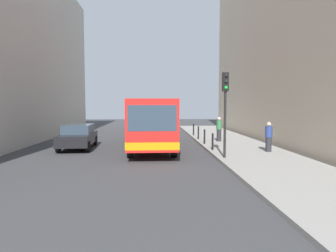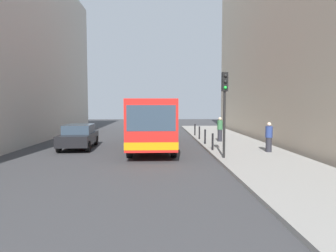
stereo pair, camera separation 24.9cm
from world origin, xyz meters
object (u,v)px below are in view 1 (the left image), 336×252
object	(u,v)px
pedestrian_mid_sidewalk	(219,129)
traffic_light	(225,99)
bus	(152,120)
bollard_mid	(205,137)
pedestrian_near_signal	(269,137)
bollard_near	(213,142)
bollard_farthest	(194,130)
car_beside_bus	(78,136)
bollard_far	(198,133)

from	to	relation	value
pedestrian_mid_sidewalk	traffic_light	bearing A→B (deg)	77.49
bus	bollard_mid	size ratio (longest dim) A/B	11.64
bollard_mid	pedestrian_near_signal	bearing A→B (deg)	-49.55
bollard_near	bollard_farthest	world-z (taller)	same
car_beside_bus	bollard_farthest	bearing A→B (deg)	-145.27
bollard_farthest	traffic_light	bearing A→B (deg)	-89.46
bollard_farthest	pedestrian_mid_sidewalk	xyz separation A→B (m)	(1.24, -4.16, 0.37)
bus	pedestrian_near_signal	size ratio (longest dim) A/B	6.85
traffic_light	bollard_mid	distance (m)	5.73
bollard_far	bollard_near	bearing A→B (deg)	-90.00
pedestrian_mid_sidewalk	bollard_mid	bearing A→B (deg)	43.53
bollard_far	pedestrian_mid_sidewalk	xyz separation A→B (m)	(1.24, -1.44, 0.37)
traffic_light	pedestrian_mid_sidewalk	distance (m)	6.89
bollard_farthest	pedestrian_mid_sidewalk	distance (m)	4.36
car_beside_bus	bollard_mid	world-z (taller)	car_beside_bus
car_beside_bus	bollard_farthest	distance (m)	10.15
bollard_far	pedestrian_near_signal	bearing A→B (deg)	-64.53
bollard_mid	pedestrian_near_signal	world-z (taller)	pedestrian_near_signal
bollard_mid	bollard_farthest	size ratio (longest dim) A/B	1.00
bollard_mid	bollard_far	distance (m)	2.73
bollard_near	bollard_mid	distance (m)	2.73
car_beside_bus	bollard_farthest	size ratio (longest dim) A/B	4.73
bollard_mid	pedestrian_mid_sidewalk	size ratio (longest dim) A/B	0.56
bollard_far	pedestrian_near_signal	size ratio (longest dim) A/B	0.59
traffic_light	pedestrian_near_signal	bearing A→B (deg)	31.70
bollard_mid	bollard_farthest	xyz separation A→B (m)	(0.00, 5.45, 0.00)
traffic_light	bollard_near	bearing A→B (deg)	92.31
bus	bollard_farthest	world-z (taller)	bus
bollard_near	bollard_mid	xyz separation A→B (m)	(0.00, 2.73, 0.00)
car_beside_bus	pedestrian_near_signal	bearing A→B (deg)	163.09
pedestrian_near_signal	pedestrian_mid_sidewalk	bearing A→B (deg)	130.03
bollard_near	bollard_farthest	size ratio (longest dim) A/B	1.00
bollard_near	bollard_farthest	xyz separation A→B (m)	(0.00, 8.18, 0.00)
bus	car_beside_bus	world-z (taller)	bus
bollard_near	pedestrian_mid_sidewalk	bearing A→B (deg)	72.82
car_beside_bus	bollard_farthest	world-z (taller)	car_beside_bus
pedestrian_near_signal	car_beside_bus	bearing A→B (deg)	-173.40
bollard_mid	pedestrian_mid_sidewalk	distance (m)	1.83
car_beside_bus	bollard_mid	size ratio (longest dim) A/B	4.73
traffic_light	bollard_farthest	size ratio (longest dim) A/B	4.32
bus	bollard_near	size ratio (longest dim) A/B	11.64
bollard_near	pedestrian_near_signal	distance (m)	3.05
bollard_mid	pedestrian_mid_sidewalk	xyz separation A→B (m)	(1.24, 1.29, 0.37)
car_beside_bus	traffic_light	distance (m)	9.49
traffic_light	bollard_far	bearing A→B (deg)	90.72
car_beside_bus	traffic_light	size ratio (longest dim) A/B	1.10
bollard_mid	bollard_farthest	bearing A→B (deg)	90.00
traffic_light	pedestrian_mid_sidewalk	world-z (taller)	traffic_light
bollard_mid	traffic_light	bearing A→B (deg)	-88.90
bollard_mid	car_beside_bus	bearing A→B (deg)	-174.39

